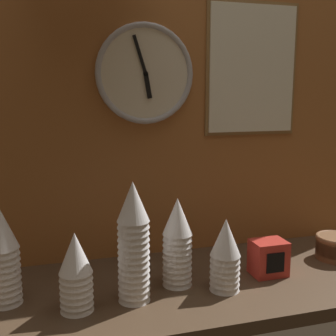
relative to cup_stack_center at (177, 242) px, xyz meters
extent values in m
cube|color=#4C3826|center=(0.09, 0.02, -0.16)|extent=(1.60, 0.56, 0.04)
cube|color=#A3602D|center=(0.09, 0.29, 0.39)|extent=(1.60, 0.03, 1.05)
cone|color=white|center=(0.00, 0.00, -0.08)|extent=(0.09, 0.09, 0.11)
cone|color=white|center=(0.00, 0.00, -0.06)|extent=(0.09, 0.09, 0.11)
cone|color=white|center=(0.00, 0.00, -0.04)|extent=(0.09, 0.09, 0.11)
cone|color=white|center=(0.00, 0.00, -0.03)|extent=(0.09, 0.09, 0.11)
cone|color=white|center=(0.00, 0.00, -0.01)|extent=(0.09, 0.09, 0.11)
cone|color=white|center=(0.00, 0.00, 0.01)|extent=(0.09, 0.09, 0.11)
cone|color=white|center=(0.00, 0.00, 0.03)|extent=(0.09, 0.09, 0.11)
cone|color=white|center=(0.00, 0.00, 0.04)|extent=(0.09, 0.09, 0.11)
cone|color=white|center=(0.00, 0.00, 0.06)|extent=(0.09, 0.09, 0.11)
cone|color=white|center=(0.00, 0.00, 0.08)|extent=(0.09, 0.09, 0.11)
cone|color=white|center=(-0.49, 0.02, -0.08)|extent=(0.09, 0.09, 0.11)
cone|color=white|center=(-0.49, 0.02, -0.06)|extent=(0.09, 0.09, 0.11)
cone|color=white|center=(-0.49, 0.02, -0.04)|extent=(0.09, 0.09, 0.11)
cone|color=white|center=(-0.49, 0.02, -0.03)|extent=(0.09, 0.09, 0.11)
cone|color=white|center=(-0.49, 0.02, -0.01)|extent=(0.09, 0.09, 0.11)
cone|color=white|center=(-0.49, 0.02, 0.01)|extent=(0.09, 0.09, 0.11)
cone|color=white|center=(-0.49, 0.02, 0.03)|extent=(0.09, 0.09, 0.11)
cone|color=white|center=(-0.49, 0.02, 0.04)|extent=(0.09, 0.09, 0.11)
cone|color=white|center=(-0.49, 0.02, 0.06)|extent=(0.09, 0.09, 0.11)
cone|color=white|center=(-0.49, 0.02, 0.08)|extent=(0.09, 0.09, 0.11)
cone|color=white|center=(0.13, -0.07, -0.08)|extent=(0.09, 0.09, 0.11)
cone|color=white|center=(0.13, -0.07, -0.06)|extent=(0.09, 0.09, 0.11)
cone|color=white|center=(0.13, -0.07, -0.04)|extent=(0.09, 0.09, 0.11)
cone|color=white|center=(0.13, -0.07, -0.03)|extent=(0.09, 0.09, 0.11)
cone|color=white|center=(0.13, -0.07, -0.01)|extent=(0.09, 0.09, 0.11)
cone|color=white|center=(0.13, -0.07, 0.01)|extent=(0.09, 0.09, 0.11)
cone|color=white|center=(0.13, -0.07, 0.03)|extent=(0.09, 0.09, 0.11)
cone|color=white|center=(-0.15, -0.06, -0.08)|extent=(0.09, 0.09, 0.11)
cone|color=white|center=(-0.15, -0.06, -0.06)|extent=(0.09, 0.09, 0.11)
cone|color=white|center=(-0.15, -0.06, -0.04)|extent=(0.09, 0.09, 0.11)
cone|color=white|center=(-0.15, -0.06, -0.03)|extent=(0.09, 0.09, 0.11)
cone|color=white|center=(-0.15, -0.06, -0.01)|extent=(0.09, 0.09, 0.11)
cone|color=white|center=(-0.15, -0.06, 0.01)|extent=(0.09, 0.09, 0.11)
cone|color=white|center=(-0.15, -0.06, 0.03)|extent=(0.09, 0.09, 0.11)
cone|color=white|center=(-0.15, -0.06, 0.04)|extent=(0.09, 0.09, 0.11)
cone|color=white|center=(-0.15, -0.06, 0.06)|extent=(0.09, 0.09, 0.11)
cone|color=white|center=(-0.15, -0.06, 0.08)|extent=(0.09, 0.09, 0.11)
cone|color=white|center=(-0.15, -0.06, 0.10)|extent=(0.09, 0.09, 0.11)
cone|color=white|center=(-0.15, -0.06, 0.12)|extent=(0.09, 0.09, 0.11)
cone|color=white|center=(-0.15, -0.06, 0.13)|extent=(0.09, 0.09, 0.11)
cone|color=white|center=(-0.15, -0.06, 0.15)|extent=(0.09, 0.09, 0.11)
cone|color=white|center=(-0.31, -0.07, -0.08)|extent=(0.09, 0.09, 0.11)
cone|color=white|center=(-0.31, -0.07, -0.06)|extent=(0.09, 0.09, 0.11)
cone|color=white|center=(-0.31, -0.07, -0.04)|extent=(0.09, 0.09, 0.11)
cone|color=white|center=(-0.31, -0.07, -0.03)|extent=(0.09, 0.09, 0.11)
cone|color=white|center=(-0.31, -0.07, -0.01)|extent=(0.09, 0.09, 0.11)
cone|color=white|center=(-0.31, -0.07, 0.01)|extent=(0.09, 0.09, 0.11)
cone|color=white|center=(-0.31, -0.07, 0.03)|extent=(0.09, 0.09, 0.11)
cylinder|color=brown|center=(0.60, 0.04, -0.11)|extent=(0.13, 0.13, 0.05)
cylinder|color=brown|center=(0.60, 0.04, -0.10)|extent=(0.13, 0.13, 0.05)
cylinder|color=brown|center=(0.60, 0.04, -0.08)|extent=(0.13, 0.13, 0.05)
torus|color=#946542|center=(0.60, 0.04, -0.06)|extent=(0.14, 0.14, 0.02)
cylinder|color=beige|center=(-0.04, 0.26, 0.51)|extent=(0.33, 0.02, 0.33)
torus|color=#B2B2B7|center=(-0.04, 0.25, 0.51)|extent=(0.34, 0.02, 0.34)
cube|color=black|center=(-0.03, 0.25, 0.47)|extent=(0.03, 0.01, 0.08)
cube|color=black|center=(-0.05, 0.25, 0.57)|extent=(0.05, 0.01, 0.13)
cylinder|color=black|center=(-0.04, 0.25, 0.51)|extent=(0.02, 0.01, 0.02)
cube|color=olive|center=(0.37, 0.27, 0.53)|extent=(0.36, 0.01, 0.48)
cube|color=#EFEACC|center=(0.37, 0.26, 0.53)|extent=(0.33, 0.01, 0.45)
cube|color=red|center=(0.30, -0.01, -0.08)|extent=(0.11, 0.08, 0.11)
cube|color=black|center=(0.30, -0.06, -0.08)|extent=(0.06, 0.00, 0.06)
camera|label=1|loc=(-0.36, -1.15, 0.44)|focal=45.00mm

